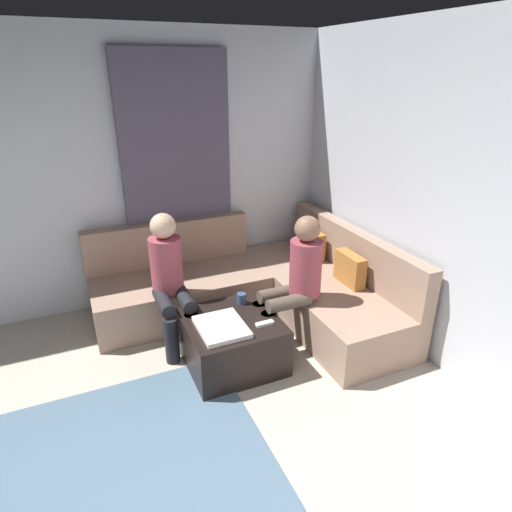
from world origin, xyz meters
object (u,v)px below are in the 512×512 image
Objects in this scene: game_remote at (265,323)px; ottoman at (232,341)px; person_on_couch_back at (295,277)px; coffee_mug at (241,298)px; person_on_couch_side at (170,276)px; sectional_couch at (260,288)px.

ottoman is at bearing -129.29° from game_remote.
ottoman is 5.07× the size of game_remote.
person_on_couch_back is (-0.24, 0.40, 0.23)m from game_remote.
coffee_mug is 0.65m from person_on_couch_side.
sectional_couch is 0.88m from ottoman.
person_on_couch_back is at bearing 120.83° from game_remote.
sectional_couch is 3.36× the size of ottoman.
ottoman is at bearing 125.41° from person_on_couch_side.
ottoman is at bearing -40.33° from sectional_couch.
person_on_couch_back is at bearing 155.10° from person_on_couch_side.
coffee_mug is 0.08× the size of person_on_couch_back.
sectional_couch is 26.84× the size of coffee_mug.
person_on_couch_side is at bearing -81.02° from sectional_couch.
coffee_mug is 0.51m from person_on_couch_back.
ottoman is 0.38m from coffee_mug.
sectional_couch is 0.93m from game_remote.
ottoman is 8.00× the size of coffee_mug.
ottoman is 0.63× the size of person_on_couch_side.
coffee_mug reaches higher than ottoman.
sectional_couch reaches higher than game_remote.
sectional_couch is 1.02m from person_on_couch_side.
ottoman is at bearing 95.46° from person_on_couch_back.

